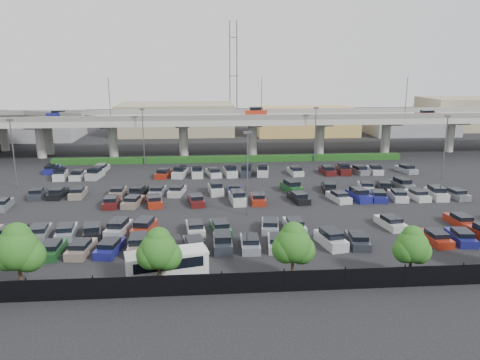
# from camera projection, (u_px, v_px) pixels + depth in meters

# --- Properties ---
(ground) EXTENTS (280.00, 280.00, 0.00)m
(ground) POSITION_uv_depth(u_px,v_px,m) (242.00, 197.00, 64.79)
(ground) COLOR black
(overpass) EXTENTS (150.00, 13.00, 15.80)m
(overpass) POSITION_uv_depth(u_px,v_px,m) (227.00, 121.00, 94.11)
(overpass) COLOR gray
(overpass) RESTS_ON ground
(hedge) EXTENTS (66.00, 1.60, 1.10)m
(hedge) POSITION_uv_depth(u_px,v_px,m) (230.00, 159.00, 88.86)
(hedge) COLOR #113D14
(hedge) RESTS_ON ground
(fence) EXTENTS (70.00, 0.10, 2.00)m
(fence) POSITION_uv_depth(u_px,v_px,m) (271.00, 282.00, 37.47)
(fence) COLOR black
(fence) RESTS_ON ground
(tree_row) EXTENTS (65.07, 3.66, 5.94)m
(tree_row) POSITION_uv_depth(u_px,v_px,m) (278.00, 244.00, 38.33)
(tree_row) COLOR #332316
(tree_row) RESTS_ON ground
(shuttle_bus) EXTENTS (7.35, 3.95, 2.25)m
(shuttle_bus) POSITION_uv_depth(u_px,v_px,m) (167.00, 263.00, 40.34)
(shuttle_bus) COLOR silver
(shuttle_bus) RESTS_ON ground
(parked_cars) EXTENTS (62.93, 41.61, 1.67)m
(parked_cars) POSITION_uv_depth(u_px,v_px,m) (232.00, 200.00, 61.27)
(parked_cars) COLOR silver
(parked_cars) RESTS_ON ground
(light_poles) EXTENTS (66.90, 48.38, 10.30)m
(light_poles) POSITION_uv_depth(u_px,v_px,m) (211.00, 151.00, 64.91)
(light_poles) COLOR #4F4F54
(light_poles) RESTS_ON ground
(distant_buildings) EXTENTS (138.00, 24.00, 9.00)m
(distant_buildings) POSITION_uv_depth(u_px,v_px,m) (268.00, 120.00, 124.73)
(distant_buildings) COLOR gray
(distant_buildings) RESTS_ON ground
(comm_tower) EXTENTS (2.40, 2.40, 30.00)m
(comm_tower) POSITION_uv_depth(u_px,v_px,m) (233.00, 74.00, 133.04)
(comm_tower) COLOR #4F4F54
(comm_tower) RESTS_ON ground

